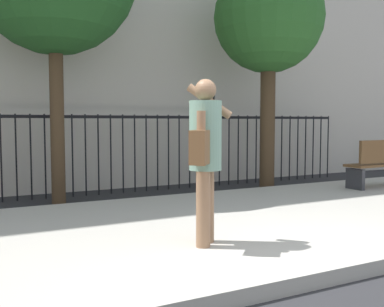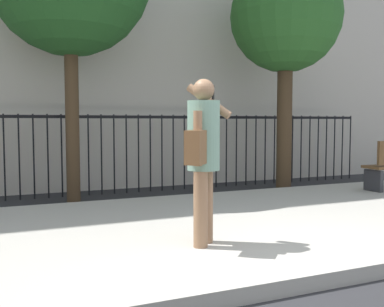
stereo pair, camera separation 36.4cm
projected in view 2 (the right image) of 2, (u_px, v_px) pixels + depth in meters
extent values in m
plane|color=#28282B|center=(302.00, 295.00, 3.81)|extent=(60.00, 60.00, 0.00)
cube|color=#B2ADA3|center=(195.00, 229.00, 5.81)|extent=(28.00, 4.40, 0.15)
cube|color=black|center=(120.00, 117.00, 9.08)|extent=(12.00, 0.04, 0.06)
cylinder|color=black|center=(4.00, 158.00, 8.27)|extent=(0.03, 0.03, 1.60)
cylinder|color=black|center=(19.00, 157.00, 8.37)|extent=(0.03, 0.03, 1.60)
cylinder|color=black|center=(34.00, 157.00, 8.47)|extent=(0.03, 0.03, 1.60)
cylinder|color=black|center=(48.00, 156.00, 8.57)|extent=(0.03, 0.03, 1.60)
cylinder|color=black|center=(62.00, 156.00, 8.68)|extent=(0.03, 0.03, 1.60)
cylinder|color=black|center=(75.00, 155.00, 8.78)|extent=(0.03, 0.03, 1.60)
cylinder|color=black|center=(89.00, 155.00, 8.88)|extent=(0.03, 0.03, 1.60)
cylinder|color=black|center=(102.00, 155.00, 8.98)|extent=(0.03, 0.03, 1.60)
cylinder|color=black|center=(114.00, 154.00, 9.09)|extent=(0.03, 0.03, 1.60)
cylinder|color=black|center=(126.00, 154.00, 9.19)|extent=(0.03, 0.03, 1.60)
cylinder|color=black|center=(139.00, 154.00, 9.29)|extent=(0.03, 0.03, 1.60)
cylinder|color=black|center=(150.00, 153.00, 9.39)|extent=(0.03, 0.03, 1.60)
cylinder|color=black|center=(162.00, 153.00, 9.50)|extent=(0.03, 0.03, 1.60)
cylinder|color=black|center=(173.00, 153.00, 9.60)|extent=(0.03, 0.03, 1.60)
cylinder|color=black|center=(184.00, 152.00, 9.70)|extent=(0.03, 0.03, 1.60)
cylinder|color=black|center=(195.00, 152.00, 9.80)|extent=(0.03, 0.03, 1.60)
cylinder|color=black|center=(206.00, 152.00, 9.91)|extent=(0.03, 0.03, 1.60)
cylinder|color=black|center=(216.00, 151.00, 10.01)|extent=(0.03, 0.03, 1.60)
cylinder|color=black|center=(226.00, 151.00, 10.11)|extent=(0.03, 0.03, 1.60)
cylinder|color=black|center=(236.00, 151.00, 10.21)|extent=(0.03, 0.03, 1.60)
cylinder|color=black|center=(246.00, 150.00, 10.32)|extent=(0.03, 0.03, 1.60)
cylinder|color=black|center=(256.00, 150.00, 10.42)|extent=(0.03, 0.03, 1.60)
cylinder|color=black|center=(265.00, 150.00, 10.52)|extent=(0.03, 0.03, 1.60)
cylinder|color=black|center=(274.00, 150.00, 10.62)|extent=(0.03, 0.03, 1.60)
cylinder|color=black|center=(283.00, 149.00, 10.73)|extent=(0.03, 0.03, 1.60)
cylinder|color=black|center=(292.00, 149.00, 10.83)|extent=(0.03, 0.03, 1.60)
cylinder|color=black|center=(301.00, 149.00, 10.93)|extent=(0.03, 0.03, 1.60)
cylinder|color=black|center=(310.00, 148.00, 11.04)|extent=(0.03, 0.03, 1.60)
cylinder|color=black|center=(318.00, 148.00, 11.14)|extent=(0.03, 0.03, 1.60)
cylinder|color=black|center=(326.00, 148.00, 11.24)|extent=(0.03, 0.03, 1.60)
cylinder|color=black|center=(334.00, 148.00, 11.34)|extent=(0.03, 0.03, 1.60)
cylinder|color=black|center=(342.00, 147.00, 11.45)|extent=(0.03, 0.03, 1.60)
cylinder|color=black|center=(350.00, 147.00, 11.55)|extent=(0.03, 0.03, 1.60)
cylinder|color=#936B4C|center=(206.00, 206.00, 4.88)|extent=(0.15, 0.15, 0.80)
cylinder|color=#936B4C|center=(201.00, 209.00, 4.69)|extent=(0.15, 0.15, 0.80)
cylinder|color=gray|center=(204.00, 136.00, 4.73)|extent=(0.48, 0.48, 0.73)
sphere|color=#936B4C|center=(204.00, 90.00, 4.70)|extent=(0.23, 0.23, 0.23)
cylinder|color=#936B4C|center=(209.00, 101.00, 4.89)|extent=(0.44, 0.41, 0.39)
cylinder|color=#936B4C|center=(198.00, 138.00, 4.54)|extent=(0.09, 0.09, 0.55)
cube|color=black|center=(213.00, 92.00, 4.82)|extent=(0.05, 0.06, 0.15)
cube|color=brown|center=(196.00, 147.00, 4.49)|extent=(0.31, 0.32, 0.34)
cube|color=#333338|center=(373.00, 181.00, 8.48)|extent=(0.08, 0.41, 0.40)
cylinder|color=#4C3823|center=(72.00, 112.00, 8.12)|extent=(0.24, 0.24, 3.27)
cylinder|color=#4C3823|center=(284.00, 119.00, 9.49)|extent=(0.32, 0.32, 3.00)
sphere|color=#2D6628|center=(286.00, 16.00, 9.34)|extent=(2.30, 2.30, 2.30)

